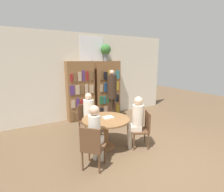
# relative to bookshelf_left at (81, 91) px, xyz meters

# --- Properties ---
(ground_plane) EXTENTS (16.00, 16.00, 0.00)m
(ground_plane) POSITION_rel_bookshelf_left_xyz_m (0.53, -3.24, -1.02)
(ground_plane) COLOR brown
(wall_back) EXTENTS (6.40, 0.07, 3.00)m
(wall_back) POSITION_rel_bookshelf_left_xyz_m (0.53, 0.19, 0.49)
(wall_back) COLOR beige
(wall_back) RESTS_ON ground_plane
(bookshelf_left) EXTENTS (0.95, 0.34, 2.05)m
(bookshelf_left) POSITION_rel_bookshelf_left_xyz_m (0.00, 0.00, 0.00)
(bookshelf_left) COLOR brown
(bookshelf_left) RESTS_ON ground_plane
(bookshelf_right) EXTENTS (0.95, 0.34, 2.05)m
(bookshelf_right) POSITION_rel_bookshelf_left_xyz_m (1.07, -0.00, 0.00)
(bookshelf_right) COLOR brown
(bookshelf_right) RESTS_ON ground_plane
(flower_vase) EXTENTS (0.37, 0.37, 0.59)m
(flower_vase) POSITION_rel_bookshelf_left_xyz_m (1.01, 0.00, 1.41)
(flower_vase) COLOR slate
(flower_vase) RESTS_ON bookshelf_right
(reading_table) EXTENTS (1.12, 1.12, 0.73)m
(reading_table) POSITION_rel_bookshelf_left_xyz_m (-0.20, -2.25, -0.42)
(reading_table) COLOR brown
(reading_table) RESTS_ON ground_plane
(chair_near_camera) EXTENTS (0.57, 0.57, 0.89)m
(chair_near_camera) POSITION_rel_bookshelf_left_xyz_m (-0.83, -2.89, -0.53)
(chair_near_camera) COLOR brown
(chair_near_camera) RESTS_ON ground_plane
(chair_left_side) EXTENTS (0.46, 0.46, 0.89)m
(chair_left_side) POSITION_rel_bookshelf_left_xyz_m (-0.34, -1.36, -0.53)
(chair_left_side) COLOR brown
(chair_left_side) RESTS_ON ground_plane
(chair_far_side) EXTENTS (0.54, 0.54, 0.89)m
(chair_far_side) POSITION_rel_bookshelf_left_xyz_m (0.61, -2.65, -0.53)
(chair_far_side) COLOR brown
(chair_far_side) RESTS_ON ground_plane
(seated_reader_left) EXTENTS (0.33, 0.40, 1.24)m
(seated_reader_left) POSITION_rel_bookshelf_left_xyz_m (-0.31, -1.53, -0.31)
(seated_reader_left) COLOR silver
(seated_reader_left) RESTS_ON ground_plane
(seated_reader_right) EXTENTS (0.41, 0.38, 1.26)m
(seated_reader_right) POSITION_rel_bookshelf_left_xyz_m (0.45, -2.57, -0.30)
(seated_reader_right) COLOR beige
(seated_reader_right) RESTS_ON ground_plane
(seated_reader_back) EXTENTS (0.39, 0.39, 1.25)m
(seated_reader_back) POSITION_rel_bookshelf_left_xyz_m (-0.70, -2.76, -0.31)
(seated_reader_back) COLOR silver
(seated_reader_back) RESTS_ON ground_plane
(librarian_standing) EXTENTS (0.33, 0.60, 1.76)m
(librarian_standing) POSITION_rel_bookshelf_left_xyz_m (0.97, -0.50, 0.07)
(librarian_standing) COLOR #332319
(librarian_standing) RESTS_ON ground_plane
(open_book_on_table) EXTENTS (0.24, 0.18, 0.03)m
(open_book_on_table) POSITION_rel_bookshelf_left_xyz_m (-0.13, -2.23, -0.27)
(open_book_on_table) COLOR silver
(open_book_on_table) RESTS_ON reading_table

